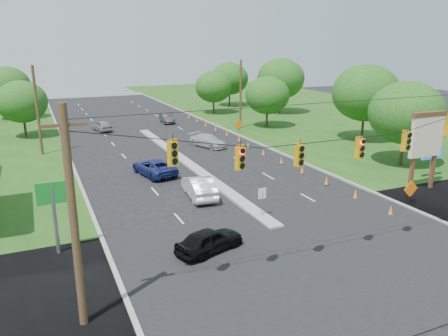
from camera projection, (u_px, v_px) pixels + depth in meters
name	position (u px, v px, depth m)	size (l,w,h in m)	color
ground	(315.00, 257.00, 23.27)	(160.00, 160.00, 0.00)	black
grass_right	(425.00, 138.00, 52.51)	(40.00, 160.00, 0.06)	#1E4714
cross_street	(315.00, 257.00, 23.27)	(160.00, 14.00, 0.02)	black
curb_left	(67.00, 152.00, 45.74)	(0.25, 110.00, 0.16)	gray
curb_right	(240.00, 136.00, 53.58)	(0.25, 110.00, 0.16)	gray
median	(187.00, 163.00, 41.75)	(1.00, 34.00, 0.18)	gray
median_sign	(262.00, 197.00, 28.15)	(0.55, 0.06, 2.05)	gray
signal_span	(333.00, 173.00, 21.01)	(25.60, 0.32, 9.00)	#422D1C
utility_pole_far_left	(37.00, 111.00, 43.58)	(0.28, 0.28, 9.00)	#422D1C
utility_pole_far_right	(241.00, 95.00, 57.68)	(0.28, 0.28, 9.00)	#422D1C
pylon_sign	(427.00, 139.00, 33.18)	(5.90, 2.30, 6.12)	#59331E
cone_0	(391.00, 210.00, 28.96)	(0.32, 0.32, 0.70)	orange
cone_1	(355.00, 194.00, 32.04)	(0.32, 0.32, 0.70)	orange
cone_2	(326.00, 181.00, 35.12)	(0.32, 0.32, 0.70)	orange
cone_3	(302.00, 170.00, 38.20)	(0.32, 0.32, 0.70)	orange
cone_4	(281.00, 160.00, 41.28)	(0.32, 0.32, 0.70)	orange
cone_5	(263.00, 152.00, 44.35)	(0.32, 0.32, 0.70)	orange
cone_6	(248.00, 145.00, 47.43)	(0.32, 0.32, 0.70)	orange
cone_7	(239.00, 139.00, 50.75)	(0.32, 0.32, 0.70)	orange
cone_8	(227.00, 133.00, 53.82)	(0.32, 0.32, 0.70)	orange
cone_9	(216.00, 128.00, 56.90)	(0.32, 0.32, 0.70)	orange
cone_10	(206.00, 124.00, 59.98)	(0.32, 0.32, 0.70)	orange
cone_11	(197.00, 120.00, 63.06)	(0.32, 0.32, 0.70)	orange
cone_12	(189.00, 116.00, 66.14)	(0.32, 0.32, 0.70)	orange
work_sign_0	(411.00, 190.00, 30.68)	(1.27, 0.58, 1.37)	black
work_sign_1	(300.00, 148.00, 43.00)	(1.27, 0.58, 1.37)	black
work_sign_2	(239.00, 125.00, 55.32)	(1.27, 0.58, 1.37)	black
tree_5	(22.00, 102.00, 51.84)	(5.88, 5.88, 6.86)	black
tree_6	(7.00, 86.00, 64.09)	(6.72, 6.72, 7.84)	black
tree_7	(406.00, 113.00, 39.45)	(6.72, 6.72, 7.84)	black
tree_8	(366.00, 93.00, 49.63)	(7.56, 7.56, 8.82)	black
tree_9	(267.00, 95.00, 58.20)	(5.88, 5.88, 6.86)	black
tree_10	(281.00, 79.00, 69.76)	(7.56, 7.56, 8.82)	black
tree_11	(229.00, 79.00, 78.06)	(6.72, 6.72, 7.84)	black
tree_12	(214.00, 87.00, 69.74)	(5.88, 5.88, 6.86)	black
black_sedan	(209.00, 240.00, 23.72)	(1.61, 4.00, 1.36)	black
white_sedan	(199.00, 187.00, 32.25)	(1.66, 4.77, 1.57)	silver
blue_pickup	(154.00, 167.00, 37.70)	(2.34, 5.07, 1.41)	navy
silver_car_far	(208.00, 141.00, 48.08)	(1.92, 4.73, 1.37)	#B6B5BB
silver_car_oncoming	(102.00, 126.00, 56.75)	(1.60, 3.99, 1.36)	gray
dark_car_receding	(167.00, 118.00, 62.65)	(1.45, 4.17, 1.37)	#292727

